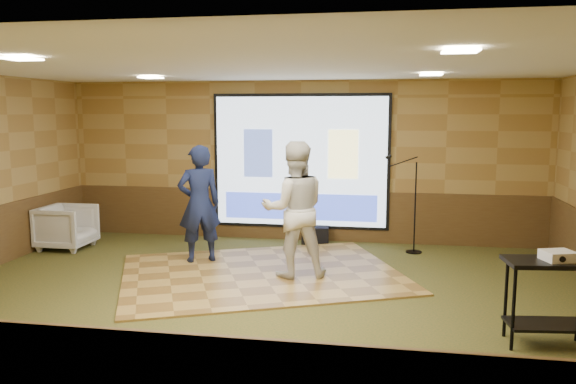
% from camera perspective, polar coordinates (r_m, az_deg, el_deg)
% --- Properties ---
extents(ground, '(9.00, 9.00, 0.00)m').
position_cam_1_polar(ground, '(7.48, -2.72, -10.77)').
color(ground, '#2C3C1B').
rests_on(ground, ground).
extents(room_shell, '(9.04, 7.04, 3.02)m').
position_cam_1_polar(room_shell, '(7.08, -2.84, 5.48)').
color(room_shell, '#A18243').
rests_on(room_shell, ground).
extents(wainscot_back, '(9.00, 0.04, 0.95)m').
position_cam_1_polar(wainscot_back, '(10.68, 1.28, -2.36)').
color(wainscot_back, '#4D3319').
rests_on(wainscot_back, ground).
extents(projector_screen, '(3.32, 0.06, 2.52)m').
position_cam_1_polar(projector_screen, '(10.50, 1.26, 2.97)').
color(projector_screen, black).
rests_on(projector_screen, room_shell).
extents(downlight_nw, '(0.32, 0.32, 0.02)m').
position_cam_1_polar(downlight_nw, '(9.49, -13.77, 11.23)').
color(downlight_nw, '#FDE9BD').
rests_on(downlight_nw, room_shell).
extents(downlight_ne, '(0.32, 0.32, 0.02)m').
position_cam_1_polar(downlight_ne, '(8.75, 14.34, 11.49)').
color(downlight_ne, '#FDE9BD').
rests_on(downlight_ne, room_shell).
extents(downlight_sw, '(0.32, 0.32, 0.02)m').
position_cam_1_polar(downlight_sw, '(6.59, -25.46, 12.13)').
color(downlight_sw, '#FDE9BD').
rests_on(downlight_sw, room_shell).
extents(downlight_se, '(0.32, 0.32, 0.02)m').
position_cam_1_polar(downlight_se, '(5.47, 17.13, 13.53)').
color(downlight_se, '#FDE9BD').
rests_on(downlight_se, room_shell).
extents(dance_floor, '(4.94, 4.44, 0.03)m').
position_cam_1_polar(dance_floor, '(8.53, -2.70, -8.25)').
color(dance_floor, '#A9843E').
rests_on(dance_floor, ground).
extents(player_left, '(0.82, 0.73, 1.88)m').
position_cam_1_polar(player_left, '(9.07, -9.00, -1.18)').
color(player_left, '#141C40').
rests_on(player_left, dance_floor).
extents(player_right, '(1.14, 0.99, 1.98)m').
position_cam_1_polar(player_right, '(8.14, 0.65, -1.78)').
color(player_right, silver).
rests_on(player_right, dance_floor).
extents(av_table, '(0.87, 0.46, 0.92)m').
position_cam_1_polar(av_table, '(6.45, 24.91, -8.73)').
color(av_table, black).
rests_on(av_table, ground).
extents(projector, '(0.37, 0.33, 0.10)m').
position_cam_1_polar(projector, '(6.38, 25.76, -5.85)').
color(projector, white).
rests_on(projector, av_table).
extents(mic_stand, '(0.67, 0.27, 1.70)m').
position_cam_1_polar(mic_stand, '(9.93, 12.41, -3.24)').
color(mic_stand, black).
rests_on(mic_stand, ground).
extents(banquet_chair, '(0.87, 0.84, 0.78)m').
position_cam_1_polar(banquet_chair, '(10.75, -21.55, -3.33)').
color(banquet_chair, gray).
rests_on(banquet_chair, ground).
extents(duffel_bag, '(0.53, 0.38, 0.31)m').
position_cam_1_polar(duffel_bag, '(10.48, 2.78, -4.37)').
color(duffel_bag, black).
rests_on(duffel_bag, ground).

